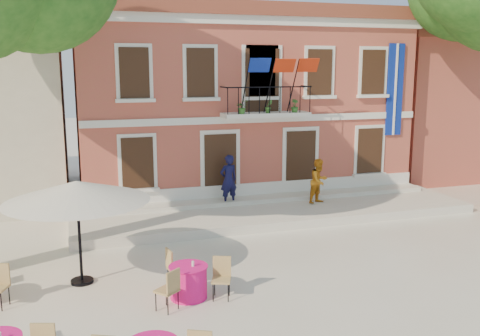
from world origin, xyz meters
name	(u,v)px	position (x,y,z in m)	size (l,w,h in m)	color
ground	(266,266)	(0.00, 0.00, 0.00)	(90.00, 90.00, 0.00)	beige
main_building	(231,100)	(2.00, 9.99, 3.78)	(13.50, 9.59, 7.50)	#AF553F
neighbor_east	(444,105)	(14.00, 11.00, 3.22)	(9.40, 9.40, 6.40)	#AF553F
terrace	(276,212)	(2.00, 4.40, 0.15)	(14.00, 3.40, 0.30)	silver
patio_umbrella	(77,192)	(-4.70, 0.33, 2.30)	(3.44, 3.44, 2.56)	black
pedestrian_navy	(229,180)	(0.53, 5.38, 1.21)	(0.67, 0.44, 1.82)	#101036
pedestrian_orange	(319,181)	(3.75, 4.63, 1.12)	(0.79, 0.62, 1.64)	orange
cafe_table_3	(188,280)	(-2.38, -1.32, 0.43)	(1.85, 1.75, 0.95)	#E71581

